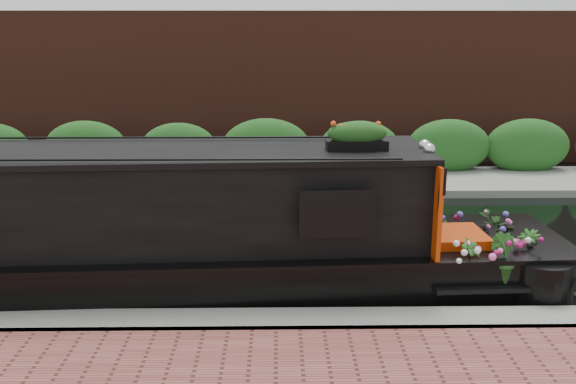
{
  "coord_description": "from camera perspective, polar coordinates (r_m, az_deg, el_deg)",
  "views": [
    {
      "loc": [
        0.31,
        -10.37,
        3.69
      ],
      "look_at": [
        0.46,
        -0.6,
        1.11
      ],
      "focal_mm": 40.0,
      "sensor_mm": 36.0,
      "label": 1
    }
  ],
  "objects": [
    {
      "name": "far_brick_wall",
      "position": [
        17.96,
        -1.87,
        2.93
      ],
      "size": [
        40.0,
        1.0,
        8.0
      ],
      "primitive_type": "cube",
      "color": "#4A2219",
      "rests_on": "ground"
    },
    {
      "name": "far_hedge",
      "position": [
        15.91,
        -1.99,
        1.38
      ],
      "size": [
        40.0,
        1.1,
        2.8
      ],
      "primitive_type": "cube",
      "color": "#21571D",
      "rests_on": "ground"
    },
    {
      "name": "rope_fender",
      "position": [
        10.02,
        24.09,
        -7.25
      ],
      "size": [
        0.3,
        0.37,
        0.3
      ],
      "primitive_type": "cylinder",
      "rotation": [
        1.57,
        0.0,
        0.0
      ],
      "color": "brown",
      "rests_on": "ground"
    },
    {
      "name": "far_bank_path",
      "position": [
        15.03,
        -2.05,
        0.58
      ],
      "size": [
        40.0,
        2.4,
        0.34
      ],
      "primitive_type": "cube",
      "color": "gray",
      "rests_on": "ground"
    },
    {
      "name": "narrowboat",
      "position": [
        9.08,
        -12.98,
        -4.24
      ],
      "size": [
        11.39,
        2.53,
        2.65
      ],
      "rotation": [
        0.0,
        0.0,
        0.05
      ],
      "color": "black",
      "rests_on": "ground"
    },
    {
      "name": "ground",
      "position": [
        11.01,
        -2.47,
        -4.79
      ],
      "size": [
        80.0,
        80.0,
        0.0
      ],
      "primitive_type": "plane",
      "color": "black",
      "rests_on": "ground"
    },
    {
      "name": "near_bank_coping",
      "position": [
        7.98,
        -3.11,
        -12.77
      ],
      "size": [
        40.0,
        0.6,
        0.5
      ],
      "primitive_type": "cube",
      "color": "gray",
      "rests_on": "ground"
    }
  ]
}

